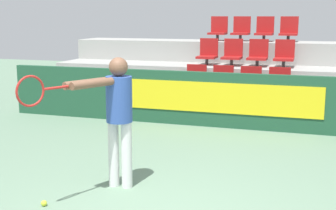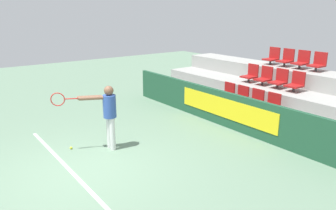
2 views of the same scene
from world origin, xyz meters
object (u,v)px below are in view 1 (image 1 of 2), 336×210
Objects in this scene: stadium_chair_2 at (250,83)px; stadium_chair_5 at (232,54)px; stadium_chair_0 at (195,81)px; stadium_chair_3 at (279,85)px; stadium_chair_7 at (284,55)px; stadium_chair_8 at (218,30)px; tennis_player at (115,109)px; stadium_chair_11 at (289,31)px; stadium_chair_10 at (265,30)px; tennis_ball at (44,203)px; stadium_chair_1 at (222,82)px; stadium_chair_9 at (241,30)px; stadium_chair_6 at (258,55)px; stadium_chair_4 at (208,53)px.

stadium_chair_5 reaches higher than stadium_chair_2.
stadium_chair_3 is at bearing 0.00° from stadium_chair_0.
stadium_chair_5 is at bearing 180.00° from stadium_chair_7.
tennis_player is (0.13, -6.46, -0.74)m from stadium_chair_8.
stadium_chair_11 is (0.56, 2.19, 0.97)m from stadium_chair_2.
tennis_ball is at bearing -101.86° from stadium_chair_10.
stadium_chair_8 and stadium_chair_11 have the same top height.
stadium_chair_1 reaches higher than tennis_ball.
stadium_chair_9 reaches higher than tennis_player.
stadium_chair_0 is 1.00× the size of stadium_chair_8.
stadium_chair_6 is (0.00, 1.10, 0.49)m from stadium_chair_2.
stadium_chair_0 is 1.00× the size of stadium_chair_5.
stadium_chair_6 is (1.12, 1.10, 0.49)m from stadium_chair_0.
stadium_chair_9 is (0.00, 2.19, 0.97)m from stadium_chair_1.
stadium_chair_7 is at bearing 71.27° from tennis_ball.
stadium_chair_5 is 5.39m from tennis_player.
stadium_chair_3 is 1.00× the size of stadium_chair_11.
stadium_chair_0 is at bearing -104.32° from stadium_chair_9.
stadium_chair_10 is at bearing 44.41° from stadium_chair_4.
stadium_chair_4 reaches higher than tennis_ball.
stadium_chair_6 is at bearing -62.96° from stadium_chair_9.
tennis_player is at bearing -103.46° from stadium_chair_11.
stadium_chair_8 is at bearing 117.04° from stadium_chair_2.
stadium_chair_7 is (1.68, 0.00, 0.00)m from stadium_chair_4.
stadium_chair_8 is (0.00, 1.10, 0.49)m from stadium_chair_4.
stadium_chair_1 is 0.37× the size of tennis_player.
stadium_chair_5 is at bearing 0.00° from stadium_chair_4.
stadium_chair_4 reaches higher than stadium_chair_2.
tennis_ball is (-1.52, -7.22, -1.68)m from stadium_chair_10.
stadium_chair_8 reaches higher than stadium_chair_3.
stadium_chair_5 is 0.56m from stadium_chair_6.
stadium_chair_3 is at bearing -33.14° from stadium_chair_4.
tennis_player is (-1.55, -5.36, -0.25)m from stadium_chair_7.
stadium_chair_1 is 1.32m from stadium_chair_4.
stadium_chair_9 is (-1.12, 2.19, 0.97)m from stadium_chair_3.
tennis_player is 1.32m from tennis_ball.
stadium_chair_6 is at bearing -90.00° from stadium_chair_10.
stadium_chair_11 is at bearing 101.78° from tennis_player.
stadium_chair_0 is at bearing -90.00° from stadium_chair_4.
stadium_chair_9 is (-0.56, 2.19, 0.97)m from stadium_chair_2.
stadium_chair_1 is 1.32m from stadium_chair_6.
stadium_chair_0 is at bearing 180.00° from stadium_chair_1.
stadium_chair_10 is at bearing 75.68° from stadium_chair_1.
stadium_chair_9 is at bearing 82.45° from tennis_ball.
stadium_chair_9 is 0.37× the size of tennis_player.
stadium_chair_1 is at bearing 79.22° from tennis_ball.
stadium_chair_4 is 1.00× the size of stadium_chair_8.
stadium_chair_10 reaches higher than stadium_chair_6.
stadium_chair_5 is (0.00, 1.10, 0.49)m from stadium_chair_1.
stadium_chair_11 is (0.56, 1.10, 0.49)m from stadium_chair_6.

